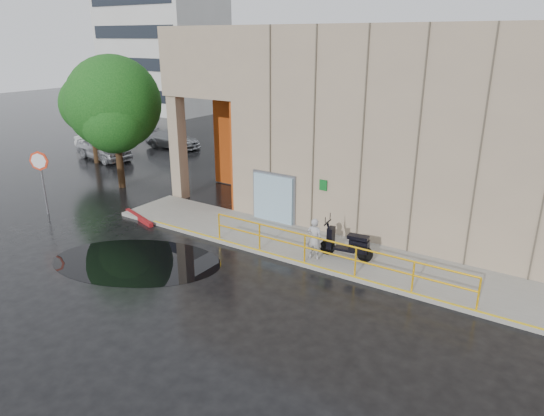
# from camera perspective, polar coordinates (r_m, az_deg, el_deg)

# --- Properties ---
(ground) EXTENTS (120.00, 120.00, 0.00)m
(ground) POSITION_cam_1_polar(r_m,az_deg,el_deg) (16.69, -11.72, -7.88)
(ground) COLOR black
(ground) RESTS_ON ground
(sidewalk) EXTENTS (20.00, 3.00, 0.15)m
(sidewalk) POSITION_cam_1_polar(r_m,az_deg,el_deg) (17.88, 7.94, -5.44)
(sidewalk) COLOR gray
(sidewalk) RESTS_ON ground
(building) EXTENTS (20.00, 10.17, 8.00)m
(building) POSITION_cam_1_polar(r_m,az_deg,el_deg) (22.24, 18.46, 9.85)
(building) COLOR gray
(building) RESTS_ON ground
(guardrail) EXTENTS (9.56, 0.06, 1.03)m
(guardrail) POSITION_cam_1_polar(r_m,az_deg,el_deg) (16.42, 6.76, -5.41)
(guardrail) COLOR #DA9D0B
(guardrail) RESTS_ON sidewalk
(distant_building) EXTENTS (12.00, 8.08, 15.00)m
(distant_building) POSITION_cam_1_polar(r_m,az_deg,el_deg) (54.45, -12.76, 19.00)
(distant_building) COLOR #BBBCB7
(distant_building) RESTS_ON ground
(person) EXTENTS (0.59, 0.42, 1.51)m
(person) POSITION_cam_1_polar(r_m,az_deg,el_deg) (16.99, 5.00, -3.62)
(person) COLOR #9D9DA1
(person) RESTS_ON sidewalk
(scooter) EXTENTS (1.97, 0.83, 1.50)m
(scooter) POSITION_cam_1_polar(r_m,az_deg,el_deg) (17.13, 8.87, -3.22)
(scooter) COLOR black
(scooter) RESTS_ON sidewalk
(stop_sign) EXTENTS (0.79, 0.44, 2.89)m
(stop_sign) POSITION_cam_1_polar(r_m,az_deg,el_deg) (23.56, -25.59, 4.13)
(stop_sign) COLOR slate
(stop_sign) RESTS_ON ground
(red_curb) EXTENTS (2.34, 0.89, 0.18)m
(red_curb) POSITION_cam_1_polar(r_m,az_deg,el_deg) (21.98, -15.39, -1.09)
(red_curb) COLOR maroon
(red_curb) RESTS_ON ground
(puddle) EXTENTS (7.14, 5.86, 0.01)m
(puddle) POSITION_cam_1_polar(r_m,az_deg,el_deg) (18.02, -15.62, -6.06)
(puddle) COLOR black
(puddle) RESTS_ON ground
(car_a) EXTENTS (4.78, 2.51, 1.55)m
(car_a) POSITION_cam_1_polar(r_m,az_deg,el_deg) (33.49, -19.21, 6.74)
(car_a) COLOR #B1B3B8
(car_a) RESTS_ON ground
(car_b) EXTENTS (4.00, 1.87, 1.27)m
(car_b) POSITION_cam_1_polar(r_m,az_deg,el_deg) (36.41, -19.43, 7.44)
(car_b) COLOR silver
(car_b) RESTS_ON ground
(car_c) EXTENTS (4.36, 2.07, 1.23)m
(car_c) POSITION_cam_1_polar(r_m,az_deg,el_deg) (35.80, -11.61, 7.93)
(car_c) COLOR #9A9CA0
(car_c) RESTS_ON ground
(tree_near) EXTENTS (4.74, 4.74, 6.79)m
(tree_near) POSITION_cam_1_polar(r_m,az_deg,el_deg) (25.97, -18.15, 11.19)
(tree_near) COLOR black
(tree_near) RESTS_ON ground
(tree_far) EXTENTS (3.71, 3.65, 5.50)m
(tree_far) POSITION_cam_1_polar(r_m,az_deg,el_deg) (32.05, -20.57, 11.07)
(tree_far) COLOR black
(tree_far) RESTS_ON ground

